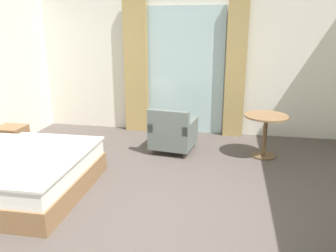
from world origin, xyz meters
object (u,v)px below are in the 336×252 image
at_px(bed, 3,171).
at_px(armchair_by_window, 173,134).
at_px(nightstand, 11,139).
at_px(round_cafe_table, 266,126).

bearing_deg(bed, armchair_by_window, 43.82).
height_order(bed, nightstand, bed).
height_order(nightstand, armchair_by_window, armchair_by_window).
bearing_deg(round_cafe_table, nightstand, -171.84).
relative_size(nightstand, round_cafe_table, 0.65).
distance_m(bed, armchair_by_window, 2.75).
bearing_deg(nightstand, round_cafe_table, 8.16).
xyz_separation_m(armchair_by_window, round_cafe_table, (1.58, 0.06, 0.21)).
height_order(bed, armchair_by_window, bed).
distance_m(nightstand, armchair_by_window, 2.86).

